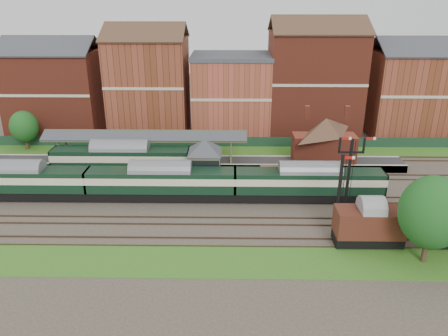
{
  "coord_description": "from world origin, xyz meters",
  "views": [
    {
      "loc": [
        -0.09,
        -43.67,
        21.46
      ],
      "look_at": [
        -0.78,
        2.0,
        3.0
      ],
      "focal_mm": 35.0,
      "sensor_mm": 36.0,
      "label": 1
    }
  ],
  "objects_px": {
    "semaphore_bracket": "(349,170)",
    "platform_railcar": "(121,159)",
    "goods_van_a": "(369,224)",
    "dmu_train": "(161,181)",
    "signal_box": "(205,162)"
  },
  "relations": [
    {
      "from": "dmu_train",
      "to": "platform_railcar",
      "type": "relative_size",
      "value": 2.87
    },
    {
      "from": "platform_railcar",
      "to": "goods_van_a",
      "type": "height_order",
      "value": "platform_railcar"
    },
    {
      "from": "semaphore_bracket",
      "to": "dmu_train",
      "type": "xyz_separation_m",
      "value": [
        -19.68,
        2.5,
        -2.43
      ]
    },
    {
      "from": "dmu_train",
      "to": "goods_van_a",
      "type": "distance_m",
      "value": 22.03
    },
    {
      "from": "dmu_train",
      "to": "goods_van_a",
      "type": "bearing_deg",
      "value": -24.12
    },
    {
      "from": "signal_box",
      "to": "goods_van_a",
      "type": "bearing_deg",
      "value": -38.39
    },
    {
      "from": "signal_box",
      "to": "dmu_train",
      "type": "relative_size",
      "value": 0.12
    },
    {
      "from": "signal_box",
      "to": "platform_railcar",
      "type": "relative_size",
      "value": 0.35
    },
    {
      "from": "dmu_train",
      "to": "platform_railcar",
      "type": "distance_m",
      "value": 8.8
    },
    {
      "from": "semaphore_bracket",
      "to": "platform_railcar",
      "type": "height_order",
      "value": "semaphore_bracket"
    },
    {
      "from": "platform_railcar",
      "to": "goods_van_a",
      "type": "distance_m",
      "value": 30.3
    },
    {
      "from": "semaphore_bracket",
      "to": "platform_railcar",
      "type": "xyz_separation_m",
      "value": [
        -25.61,
        9.0,
        -2.35
      ]
    },
    {
      "from": "dmu_train",
      "to": "goods_van_a",
      "type": "xyz_separation_m",
      "value": [
        20.1,
        -9.0,
        -0.1
      ]
    },
    {
      "from": "platform_railcar",
      "to": "semaphore_bracket",
      "type": "bearing_deg",
      "value": -19.36
    },
    {
      "from": "signal_box",
      "to": "goods_van_a",
      "type": "distance_m",
      "value": 19.76
    }
  ]
}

